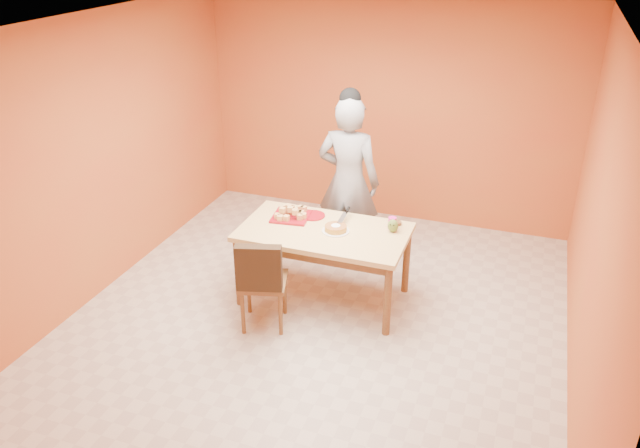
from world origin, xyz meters
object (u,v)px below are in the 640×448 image
(person, at_px, (348,182))
(egg_ornament, at_px, (393,226))
(sponge_cake, at_px, (336,228))
(checker_tin, at_px, (397,223))
(magenta_glass, at_px, (392,223))
(pastry_platter, at_px, (291,216))
(dining_table, at_px, (324,239))
(red_dinner_plate, at_px, (313,216))
(dining_chair, at_px, (262,280))

(person, bearing_deg, egg_ornament, 135.15)
(sponge_cake, height_order, checker_tin, sponge_cake)
(person, height_order, magenta_glass, person)
(pastry_platter, distance_m, sponge_cake, 0.54)
(dining_table, height_order, magenta_glass, magenta_glass)
(pastry_platter, bearing_deg, red_dinner_plate, 26.77)
(dining_table, distance_m, sponge_cake, 0.17)
(person, xyz_separation_m, magenta_glass, (0.62, -0.58, -0.11))
(red_dinner_plate, relative_size, magenta_glass, 2.15)
(person, xyz_separation_m, sponge_cake, (0.14, -0.83, -0.13))
(dining_chair, height_order, person, person)
(sponge_cake, distance_m, magenta_glass, 0.55)
(red_dinner_plate, bearing_deg, magenta_glass, 0.53)
(red_dinner_plate, xyz_separation_m, magenta_glass, (0.81, 0.01, 0.05))
(red_dinner_plate, bearing_deg, pastry_platter, -153.23)
(checker_tin, bearing_deg, sponge_cake, -145.91)
(red_dinner_plate, xyz_separation_m, sponge_cake, (0.32, -0.24, 0.03))
(sponge_cake, bearing_deg, checker_tin, 34.09)
(sponge_cake, xyz_separation_m, checker_tin, (0.51, 0.35, -0.02))
(magenta_glass, bearing_deg, sponge_cake, -152.72)
(dining_chair, relative_size, checker_tin, 9.79)
(dining_table, bearing_deg, checker_tin, 29.21)
(dining_table, bearing_deg, egg_ornament, 15.92)
(red_dinner_plate, distance_m, egg_ornament, 0.84)
(sponge_cake, distance_m, checker_tin, 0.62)
(red_dinner_plate, distance_m, sponge_cake, 0.40)
(dining_table, relative_size, egg_ornament, 12.46)
(dining_chair, distance_m, egg_ornament, 1.33)
(pastry_platter, bearing_deg, dining_chair, -88.26)
(magenta_glass, bearing_deg, person, 136.91)
(dining_chair, bearing_deg, person, 59.94)
(dining_table, relative_size, magenta_glass, 14.29)
(red_dinner_plate, bearing_deg, dining_chair, -101.22)
(pastry_platter, xyz_separation_m, checker_tin, (1.03, 0.20, 0.00))
(magenta_glass, bearing_deg, dining_chair, -138.02)
(person, distance_m, red_dinner_plate, 0.64)
(red_dinner_plate, xyz_separation_m, egg_ornament, (0.83, -0.07, 0.06))
(sponge_cake, xyz_separation_m, egg_ornament, (0.51, 0.17, 0.03))
(dining_chair, bearing_deg, dining_table, 42.57)
(dining_chair, xyz_separation_m, red_dinner_plate, (0.17, 0.87, 0.29))
(sponge_cake, xyz_separation_m, magenta_glass, (0.49, 0.25, 0.02))
(dining_table, distance_m, person, 0.88)
(dining_table, height_order, dining_chair, dining_chair)
(sponge_cake, height_order, egg_ornament, egg_ornament)
(dining_table, relative_size, pastry_platter, 4.49)
(dining_chair, relative_size, pastry_platter, 2.61)
(dining_chair, xyz_separation_m, pastry_platter, (-0.02, 0.77, 0.29))
(magenta_glass, xyz_separation_m, checker_tin, (0.02, 0.09, -0.04))
(egg_ornament, bearing_deg, red_dinner_plate, -174.47)
(checker_tin, bearing_deg, red_dinner_plate, -173.02)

